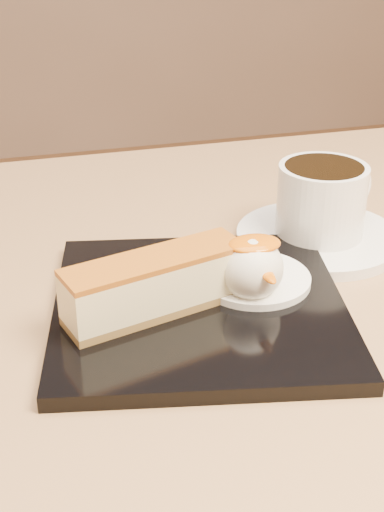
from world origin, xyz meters
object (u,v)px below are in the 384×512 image
object	(u,v)px
dessert_plate	(199,307)
cheesecake	(155,284)
saucer	(318,238)
table	(223,471)
coffee_cup	(323,198)
ice_cream_scoop	(252,268)

from	to	relation	value
dessert_plate	cheesecake	size ratio (longest dim) A/B	1.54
cheesecake	saucer	bearing A→B (deg)	13.14
table	cheesecake	distance (m)	0.20
table	cheesecake	xyz separation A→B (m)	(-0.05, 0.01, 0.19)
saucer	coffee_cup	world-z (taller)	coffee_cup
saucer	table	bearing A→B (deg)	-140.21
dessert_plate	ice_cream_scoop	bearing A→B (deg)	-7.13
ice_cream_scoop	dessert_plate	bearing A→B (deg)	172.87
dessert_plate	coffee_cup	bearing A→B (deg)	32.12
dessert_plate	saucer	distance (m)	0.17
table	saucer	xyz separation A→B (m)	(0.12, 0.10, 0.16)
cheesecake	dessert_plate	bearing A→B (deg)	-6.80
cheesecake	coffee_cup	world-z (taller)	coffee_cup
table	ice_cream_scoop	xyz separation A→B (m)	(0.02, 0.01, 0.19)
table	cheesecake	size ratio (longest dim) A/B	5.60
dessert_plate	saucer	bearing A→B (deg)	32.24
ice_cream_scoop	coffee_cup	distance (m)	0.14
dessert_plate	table	bearing A→B (deg)	-34.89
table	cheesecake	world-z (taller)	cheesecake
table	saucer	world-z (taller)	saucer
ice_cream_scoop	saucer	world-z (taller)	ice_cream_scoop
ice_cream_scoop	saucer	bearing A→B (deg)	43.02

